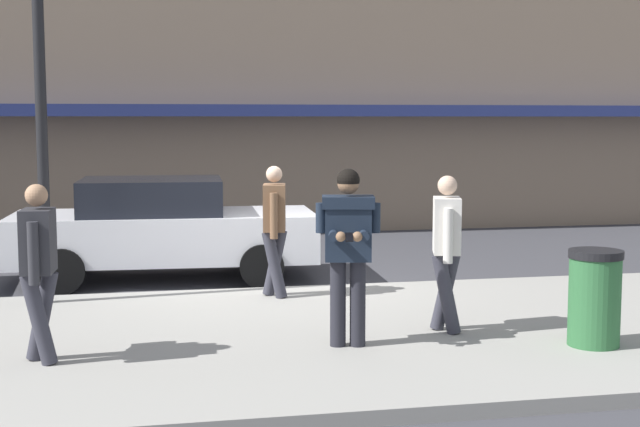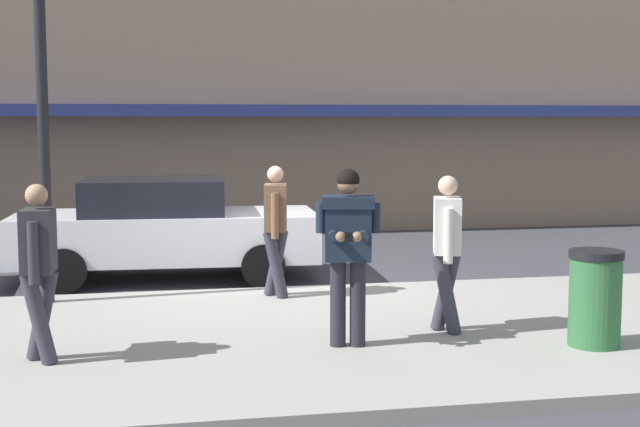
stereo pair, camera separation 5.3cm
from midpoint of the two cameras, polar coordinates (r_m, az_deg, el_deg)
The scene contains 10 objects.
ground_plane at distance 12.50m, azimuth -2.93°, elevation -5.16°, with size 80.00×80.00×0.00m, color #3D3D42.
sidewalk at distance 9.98m, azimuth 5.30°, elevation -7.66°, with size 32.00×5.30×0.14m, color #99968E.
curb_paint_line at distance 12.73m, azimuth 1.51°, elevation -4.93°, with size 28.00×0.12×0.01m, color silver.
parked_sedan_mid at distance 13.65m, azimuth -10.22°, elevation -0.93°, with size 4.59×2.10×1.54m.
man_texting_on_phone at distance 8.93m, azimuth 1.64°, elevation -1.56°, with size 0.64×0.63×1.81m.
pedestrian_in_light_coat at distance 9.65m, azimuth 7.94°, elevation -1.90°, with size 0.40×0.58×1.70m.
pedestrian_with_bag at distance 8.79m, azimuth -17.70°, elevation -2.92°, with size 0.35×0.72×1.70m.
pedestrian_dark_coat at distance 11.47m, azimuth -3.07°, elevation -0.58°, with size 0.38×0.59×1.70m.
street_lamp_post at distance 11.55m, azimuth -17.64°, elevation 9.30°, with size 0.36×0.36×4.88m.
trash_bin at distance 9.47m, azimuth 17.01°, elevation -5.17°, with size 0.55×0.55×0.98m.
Camera 1 is at (-1.85, -12.12, 2.44)m, focal length 50.00 mm.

